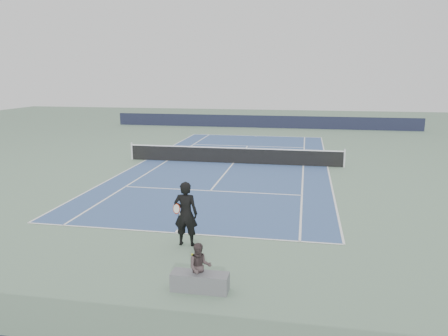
% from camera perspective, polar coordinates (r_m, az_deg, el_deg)
% --- Properties ---
extents(ground, '(80.00, 80.00, 0.00)m').
position_cam_1_polar(ground, '(26.05, 1.24, 0.62)').
color(ground, slate).
extents(court_surface, '(10.97, 23.77, 0.01)m').
position_cam_1_polar(court_surface, '(26.05, 1.24, 0.63)').
color(court_surface, '#375283').
rests_on(court_surface, ground).
extents(tennis_net, '(12.90, 0.10, 1.07)m').
position_cam_1_polar(tennis_net, '(25.95, 1.24, 1.71)').
color(tennis_net, silver).
rests_on(tennis_net, ground).
extents(windscreen_far, '(30.00, 0.25, 1.20)m').
position_cam_1_polar(windscreen_far, '(43.51, 5.12, 6.05)').
color(windscreen_far, black).
rests_on(windscreen_far, ground).
extents(tennis_player, '(0.84, 0.56, 2.04)m').
position_cam_1_polar(tennis_player, '(13.56, -5.02, -5.96)').
color(tennis_player, black).
rests_on(tennis_player, ground).
extents(tennis_ball, '(0.07, 0.07, 0.07)m').
position_cam_1_polar(tennis_ball, '(13.13, -4.18, -11.18)').
color(tennis_ball, yellow).
rests_on(tennis_ball, ground).
extents(spectator_bench, '(1.49, 0.86, 1.23)m').
position_cam_1_polar(spectator_bench, '(11.02, -3.18, -13.67)').
color(spectator_bench, slate).
rests_on(spectator_bench, ground).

